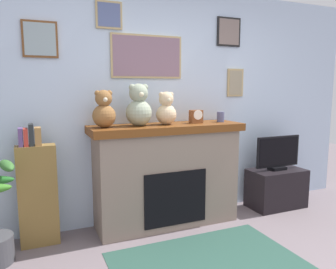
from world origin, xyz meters
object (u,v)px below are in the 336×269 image
candle_jar (221,117)px  television (278,153)px  mantel_clock (196,117)px  tv_stand (276,188)px  teddy_bear_brown (166,110)px  fireplace (167,174)px  bookshelf (38,192)px  teddy_bear_tan (104,111)px  teddy_bear_grey (139,107)px

candle_jar → television: bearing=-3.2°
candle_jar → mantel_clock: 0.32m
tv_stand → mantel_clock: mantel_clock is taller
candle_jar → teddy_bear_brown: (-0.67, -0.00, 0.10)m
fireplace → bookshelf: size_ratio=1.41×
tv_stand → teddy_bear_tan: 2.39m
television → bookshelf: bearing=177.9°
television → candle_jar: (-0.82, 0.05, 0.48)m
television → teddy_bear_brown: size_ratio=1.80×
mantel_clock → teddy_bear_brown: size_ratio=0.43×
teddy_bear_grey → fireplace: bearing=3.3°
teddy_bear_brown → teddy_bear_grey: bearing=-180.0°
tv_stand → mantel_clock: (-1.14, 0.04, 0.95)m
bookshelf → television: (2.80, -0.10, 0.16)m
tv_stand → teddy_bear_brown: 1.81m
teddy_bear_grey → teddy_bear_brown: size_ratio=1.24×
candle_jar → mantel_clock: mantel_clock is taller
tv_stand → teddy_bear_grey: bearing=178.6°
mantel_clock → teddy_bear_tan: (-1.02, 0.00, 0.09)m
fireplace → teddy_bear_tan: size_ratio=4.49×
television → mantel_clock: 1.24m
television → mantel_clock: (-1.14, 0.04, 0.50)m
tv_stand → television: 0.45m
bookshelf → mantel_clock: 1.79m
fireplace → candle_jar: candle_jar is taller
fireplace → candle_jar: (0.66, -0.02, 0.61)m
tv_stand → television: television is taller
bookshelf → teddy_bear_brown: bearing=-2.4°
bookshelf → teddy_bear_grey: (1.00, -0.06, 0.78)m
bookshelf → teddy_bear_grey: teddy_bear_grey is taller
teddy_bear_tan → tv_stand: bearing=-1.2°
bookshelf → candle_jar: candle_jar is taller
tv_stand → teddy_bear_brown: (-1.49, 0.04, 1.03)m
teddy_bear_brown → tv_stand: bearing=-1.7°
mantel_clock → bookshelf: bearing=178.0°
mantel_clock → teddy_bear_brown: (-0.36, 0.00, 0.08)m
fireplace → tv_stand: (1.48, -0.06, -0.32)m
television → candle_jar: bearing=176.8°
bookshelf → television: size_ratio=1.87×
tv_stand → television: bearing=-90.0°
mantel_clock → teddy_bear_tan: teddy_bear_tan is taller
television → teddy_bear_brown: 1.60m
mantel_clock → tv_stand: bearing=-2.2°
bookshelf → candle_jar: size_ratio=10.14×
teddy_bear_tan → teddy_bear_grey: bearing=-0.0°
bookshelf → candle_jar: bearing=-1.6°
fireplace → teddy_bear_grey: bearing=-176.7°
bookshelf → teddy_bear_grey: 1.27m
television → teddy_bear_tan: size_ratio=1.70×
fireplace → tv_stand: 1.51m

